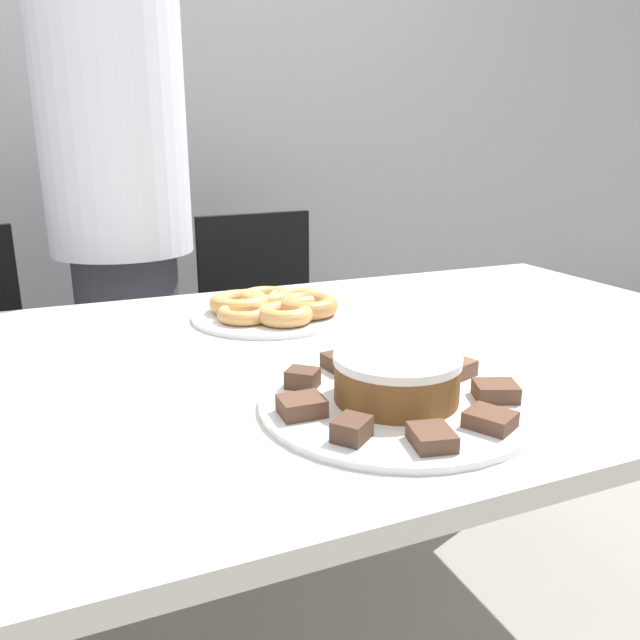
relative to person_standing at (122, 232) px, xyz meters
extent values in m
cube|color=#A8AAAD|center=(0.18, 0.80, 0.44)|extent=(8.00, 0.05, 2.60)
cube|color=silver|center=(0.18, -0.81, -0.13)|extent=(1.93, 1.03, 0.03)
cylinder|color=silver|center=(1.08, -0.36, -0.51)|extent=(0.06, 0.06, 0.71)
cylinder|color=#383842|center=(0.00, 0.00, -0.46)|extent=(0.28, 0.28, 0.81)
cylinder|color=silver|center=(0.00, 0.00, 0.27)|extent=(0.38, 0.38, 0.64)
cylinder|color=black|center=(0.46, 0.00, -0.85)|extent=(0.44, 0.44, 0.01)
cylinder|color=#262626|center=(0.46, 0.00, -0.65)|extent=(0.06, 0.06, 0.40)
cube|color=black|center=(0.46, 0.00, -0.43)|extent=(0.49, 0.49, 0.04)
cube|color=black|center=(0.44, 0.20, -0.20)|extent=(0.40, 0.07, 0.42)
cylinder|color=white|center=(0.25, -1.08, -0.11)|extent=(0.39, 0.39, 0.01)
cylinder|color=white|center=(0.23, -0.57, -0.11)|extent=(0.33, 0.33, 0.01)
cylinder|color=brown|center=(0.25, -1.08, -0.08)|extent=(0.17, 0.17, 0.05)
cylinder|color=white|center=(0.25, -1.08, -0.05)|extent=(0.18, 0.18, 0.01)
cube|color=brown|center=(0.38, -1.04, -0.10)|extent=(0.06, 0.05, 0.02)
cube|color=#513828|center=(0.32, -0.96, -0.10)|extent=(0.06, 0.06, 0.03)
cube|color=#513828|center=(0.23, -0.94, -0.10)|extent=(0.06, 0.06, 0.02)
cube|color=#513828|center=(0.14, -0.98, -0.10)|extent=(0.06, 0.06, 0.03)
cube|color=brown|center=(0.11, -1.07, -0.10)|extent=(0.06, 0.05, 0.02)
cube|color=#513828|center=(0.14, -1.16, -0.10)|extent=(0.06, 0.06, 0.03)
cube|color=brown|center=(0.22, -1.22, -0.10)|extent=(0.06, 0.06, 0.02)
cube|color=brown|center=(0.31, -1.20, -0.10)|extent=(0.07, 0.07, 0.02)
cube|color=brown|center=(0.38, -1.13, -0.10)|extent=(0.07, 0.07, 0.02)
torus|color=#C68447|center=(0.23, -0.57, -0.09)|extent=(0.11, 0.11, 0.03)
torus|color=tan|center=(0.24, -0.65, -0.09)|extent=(0.11, 0.11, 0.03)
torus|color=#C68447|center=(0.30, -0.61, -0.09)|extent=(0.13, 0.13, 0.04)
torus|color=#E5AD66|center=(0.30, -0.54, -0.09)|extent=(0.13, 0.13, 0.03)
torus|color=tan|center=(0.24, -0.52, -0.09)|extent=(0.12, 0.12, 0.04)
torus|color=tan|center=(0.18, -0.54, -0.09)|extent=(0.13, 0.13, 0.04)
torus|color=tan|center=(0.17, -0.61, -0.09)|extent=(0.11, 0.11, 0.03)
camera|label=1|loc=(-0.17, -1.78, 0.24)|focal=35.00mm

